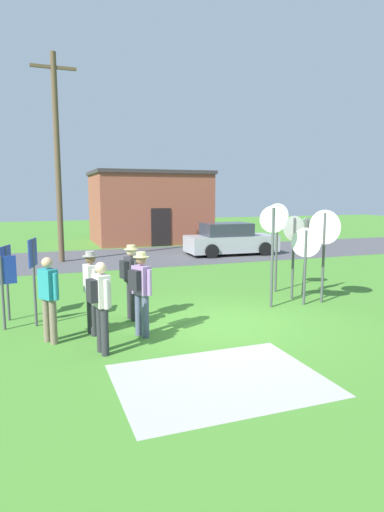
# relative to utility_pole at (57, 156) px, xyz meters

# --- Properties ---
(ground_plane) EXTENTS (80.00, 80.00, 0.00)m
(ground_plane) POSITION_rel_utility_pole_xyz_m (2.72, -10.55, -4.45)
(ground_plane) COLOR #47842D
(street_asphalt) EXTENTS (60.00, 6.40, 0.01)m
(street_asphalt) POSITION_rel_utility_pole_xyz_m (2.72, 0.31, -4.44)
(street_asphalt) COLOR #4C4C51
(street_asphalt) RESTS_ON ground
(concrete_path) EXTENTS (3.20, 2.40, 0.01)m
(concrete_path) POSITION_rel_utility_pole_xyz_m (1.56, -13.17, -4.45)
(concrete_path) COLOR #ADAAA3
(concrete_path) RESTS_ON ground
(building_background) EXTENTS (6.72, 5.19, 4.19)m
(building_background) POSITION_rel_utility_pole_xyz_m (5.52, 6.31, -2.35)
(building_background) COLOR brown
(building_background) RESTS_ON ground
(utility_pole) EXTENTS (1.80, 0.24, 8.53)m
(utility_pole) POSITION_rel_utility_pole_xyz_m (0.00, 0.00, 0.00)
(utility_pole) COLOR brown
(utility_pole) RESTS_ON ground
(parked_car_on_street) EXTENTS (4.37, 2.15, 1.51)m
(parked_car_on_street) POSITION_rel_utility_pole_xyz_m (7.72, -0.45, -3.76)
(parked_car_on_street) COLOR #A5A8AD
(parked_car_on_street) RESTS_ON ground
(stop_sign_rear_left) EXTENTS (0.37, 0.83, 2.47)m
(stop_sign_rear_left) POSITION_rel_utility_pole_xyz_m (6.08, -9.68, -2.73)
(stop_sign_rear_left) COLOR #474C4C
(stop_sign_rear_left) RESTS_ON ground
(stop_sign_far_back) EXTENTS (0.83, 0.32, 2.23)m
(stop_sign_far_back) POSITION_rel_utility_pole_xyz_m (6.13, -8.81, -2.91)
(stop_sign_far_back) COLOR #474C4C
(stop_sign_far_back) RESTS_ON ground
(stop_sign_leaning_right) EXTENTS (0.67, 0.07, 2.29)m
(stop_sign_leaning_right) POSITION_rel_utility_pole_xyz_m (5.57, -9.04, -2.91)
(stop_sign_leaning_right) COLOR #474C4C
(stop_sign_leaning_right) RESTS_ON ground
(stop_sign_leaning_left) EXTENTS (0.62, 0.29, 2.60)m
(stop_sign_leaning_left) POSITION_rel_utility_pole_xyz_m (4.56, -9.63, -2.71)
(stop_sign_leaning_left) COLOR #474C4C
(stop_sign_leaning_left) RESTS_ON ground
(stop_sign_low_front) EXTENTS (0.54, 0.56, 2.02)m
(stop_sign_low_front) POSITION_rel_utility_pole_xyz_m (5.50, -9.70, -3.07)
(stop_sign_low_front) COLOR #474C4C
(stop_sign_low_front) RESTS_ON ground
(stop_sign_center_cluster) EXTENTS (0.42, 0.53, 2.61)m
(stop_sign_center_cluster) POSITION_rel_utility_pole_xyz_m (5.59, -8.13, -2.70)
(stop_sign_center_cluster) COLOR #474C4C
(stop_sign_center_cluster) RESTS_ON ground
(person_in_teal) EXTENTS (0.32, 0.56, 1.74)m
(person_in_teal) POSITION_rel_utility_pole_xyz_m (-0.02, -10.23, -3.46)
(person_in_teal) COLOR #2D2D33
(person_in_teal) RESTS_ON ground
(person_holding_notes) EXTENTS (0.45, 0.52, 1.74)m
(person_holding_notes) POSITION_rel_utility_pole_xyz_m (0.90, -10.72, -3.44)
(person_holding_notes) COLOR #4C5670
(person_holding_notes) RESTS_ON ground
(person_with_sunhat) EXTENTS (0.41, 0.56, 1.69)m
(person_with_sunhat) POSITION_rel_utility_pole_xyz_m (-0.00, -11.40, -3.47)
(person_with_sunhat) COLOR #2D2D33
(person_with_sunhat) RESTS_ON ground
(person_in_blue) EXTENTS (0.38, 0.50, 1.69)m
(person_in_blue) POSITION_rel_utility_pole_xyz_m (-0.85, -10.46, -3.50)
(person_in_blue) COLOR #7A6B56
(person_in_blue) RESTS_ON ground
(person_near_signs) EXTENTS (0.42, 0.56, 1.74)m
(person_near_signs) POSITION_rel_utility_pole_xyz_m (0.96, -9.49, -3.44)
(person_near_signs) COLOR #2D2D33
(person_near_signs) RESTS_ON ground
(info_panel_leftmost) EXTENTS (0.18, 0.59, 1.93)m
(info_panel_leftmost) POSITION_rel_utility_pole_xyz_m (-1.11, -9.23, -3.12)
(info_panel_leftmost) COLOR #4C4C51
(info_panel_leftmost) RESTS_ON ground
(info_panel_middle) EXTENTS (0.60, 0.11, 1.59)m
(info_panel_middle) POSITION_rel_utility_pole_xyz_m (-1.75, -9.26, -3.36)
(info_panel_middle) COLOR #4C4C51
(info_panel_middle) RESTS_ON ground
(info_panel_rightmost) EXTENTS (0.21, 0.58, 1.73)m
(info_panel_rightmost) POSITION_rel_utility_pole_xyz_m (-1.69, -8.56, -3.26)
(info_panel_rightmost) COLOR #4C4C51
(info_panel_rightmost) RESTS_ON ground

